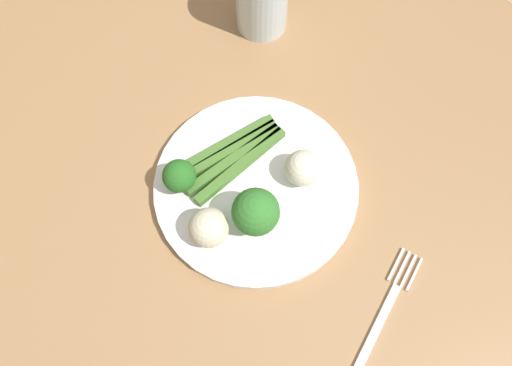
{
  "coord_description": "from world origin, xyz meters",
  "views": [
    {
      "loc": [
        0.23,
        -0.2,
        1.32
      ],
      "look_at": [
        0.06,
        -0.04,
        0.76
      ],
      "focal_mm": 34.21,
      "sensor_mm": 36.0,
      "label": 1
    }
  ],
  "objects": [
    {
      "name": "broccoli_front",
      "position": [
        0.1,
        -0.08,
        0.8
      ],
      "size": [
        0.06,
        0.06,
        0.07
      ],
      "color": "#609E3D",
      "rests_on": "plate"
    },
    {
      "name": "ground_plane",
      "position": [
        0.0,
        0.0,
        -0.01
      ],
      "size": [
        6.0,
        6.0,
        0.02
      ],
      "primitive_type": "cube",
      "color": "#B7A88E"
    },
    {
      "name": "cauliflower_back",
      "position": [
        0.07,
        -0.13,
        0.78
      ],
      "size": [
        0.05,
        0.05,
        0.05
      ],
      "primitive_type": "sphere",
      "color": "beige",
      "rests_on": "plate"
    },
    {
      "name": "cauliflower_front_left",
      "position": [
        0.1,
        0.01,
        0.78
      ],
      "size": [
        0.05,
        0.05,
        0.05
      ],
      "primitive_type": "sphere",
      "color": "silver",
      "rests_on": "plate"
    },
    {
      "name": "dining_table",
      "position": [
        0.0,
        0.0,
        0.63
      ],
      "size": [
        1.16,
        0.89,
        0.74
      ],
      "color": "#9E754C",
      "rests_on": "ground_plane"
    },
    {
      "name": "asparagus_bundle",
      "position": [
        0.02,
        -0.04,
        0.76
      ],
      "size": [
        0.07,
        0.15,
        0.01
      ],
      "rotation": [
        0.0,
        0.0,
        4.56
      ],
      "color": "#47752D",
      "rests_on": "plate"
    },
    {
      "name": "fork",
      "position": [
        0.28,
        -0.05,
        0.75
      ],
      "size": [
        0.06,
        0.16,
        0.0
      ],
      "rotation": [
        0.0,
        0.0,
        1.82
      ],
      "color": "silver",
      "rests_on": "dining_table"
    },
    {
      "name": "plate",
      "position": [
        0.06,
        -0.04,
        0.75
      ],
      "size": [
        0.26,
        0.26,
        0.01
      ],
      "primitive_type": "cylinder",
      "color": "white",
      "rests_on": "dining_table"
    },
    {
      "name": "broccoli_left",
      "position": [
        -0.0,
        -0.11,
        0.79
      ],
      "size": [
        0.04,
        0.04,
        0.05
      ],
      "color": "#568E33",
      "rests_on": "plate"
    }
  ]
}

